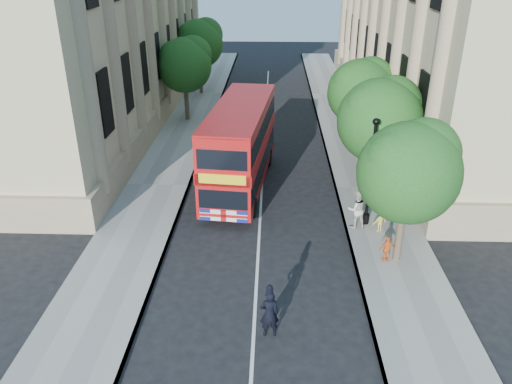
# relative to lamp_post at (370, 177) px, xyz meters

# --- Properties ---
(ground) EXTENTS (120.00, 120.00, 0.00)m
(ground) POSITION_rel_lamp_post_xyz_m (-5.00, -6.00, -2.51)
(ground) COLOR black
(ground) RESTS_ON ground
(pavement_right) EXTENTS (3.50, 80.00, 0.12)m
(pavement_right) POSITION_rel_lamp_post_xyz_m (0.75, 4.00, -2.45)
(pavement_right) COLOR gray
(pavement_right) RESTS_ON ground
(pavement_left) EXTENTS (3.50, 80.00, 0.12)m
(pavement_left) POSITION_rel_lamp_post_xyz_m (-10.75, 4.00, -2.45)
(pavement_left) COLOR gray
(pavement_left) RESTS_ON ground
(tree_right_near) EXTENTS (4.00, 4.00, 6.08)m
(tree_right_near) POSITION_rel_lamp_post_xyz_m (0.84, -2.97, 1.74)
(tree_right_near) COLOR #473828
(tree_right_near) RESTS_ON ground
(tree_right_mid) EXTENTS (4.20, 4.20, 6.37)m
(tree_right_mid) POSITION_rel_lamp_post_xyz_m (0.84, 3.03, 1.93)
(tree_right_mid) COLOR #473828
(tree_right_mid) RESTS_ON ground
(tree_right_far) EXTENTS (4.00, 4.00, 6.15)m
(tree_right_far) POSITION_rel_lamp_post_xyz_m (0.84, 9.03, 1.80)
(tree_right_far) COLOR #473828
(tree_right_far) RESTS_ON ground
(tree_left_far) EXTENTS (4.00, 4.00, 6.30)m
(tree_left_far) POSITION_rel_lamp_post_xyz_m (-10.96, 16.03, 1.93)
(tree_left_far) COLOR #473828
(tree_left_far) RESTS_ON ground
(tree_left_back) EXTENTS (4.20, 4.20, 6.65)m
(tree_left_back) POSITION_rel_lamp_post_xyz_m (-10.96, 24.03, 2.20)
(tree_left_back) COLOR #473828
(tree_left_back) RESTS_ON ground
(lamp_post) EXTENTS (0.32, 0.32, 5.16)m
(lamp_post) POSITION_rel_lamp_post_xyz_m (0.00, 0.00, 0.00)
(lamp_post) COLOR black
(lamp_post) RESTS_ON pavement_right
(double_decker_bus) EXTENTS (3.55, 9.94, 4.49)m
(double_decker_bus) POSITION_rel_lamp_post_xyz_m (-6.15, 4.14, -0.03)
(double_decker_bus) COLOR #A20B0B
(double_decker_bus) RESTS_ON ground
(box_van) EXTENTS (2.33, 5.60, 3.19)m
(box_van) POSITION_rel_lamp_post_xyz_m (-6.80, 5.50, -0.95)
(box_van) COLOR black
(box_van) RESTS_ON ground
(police_constable) EXTENTS (0.69, 0.50, 1.78)m
(police_constable) POSITION_rel_lamp_post_xyz_m (-4.48, -7.66, -1.62)
(police_constable) COLOR black
(police_constable) RESTS_ON ground
(woman_pedestrian) EXTENTS (1.00, 0.83, 1.84)m
(woman_pedestrian) POSITION_rel_lamp_post_xyz_m (-0.54, -0.37, -1.47)
(woman_pedestrian) COLOR beige
(woman_pedestrian) RESTS_ON pavement_right
(child_a) EXTENTS (0.74, 0.45, 1.18)m
(child_a) POSITION_rel_lamp_post_xyz_m (0.32, -3.22, -1.80)
(child_a) COLOR orange
(child_a) RESTS_ON pavement_right
(child_b) EXTENTS (0.82, 0.68, 1.11)m
(child_b) POSITION_rel_lamp_post_xyz_m (0.49, -0.72, -1.84)
(child_b) COLOR gold
(child_b) RESTS_ON pavement_right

